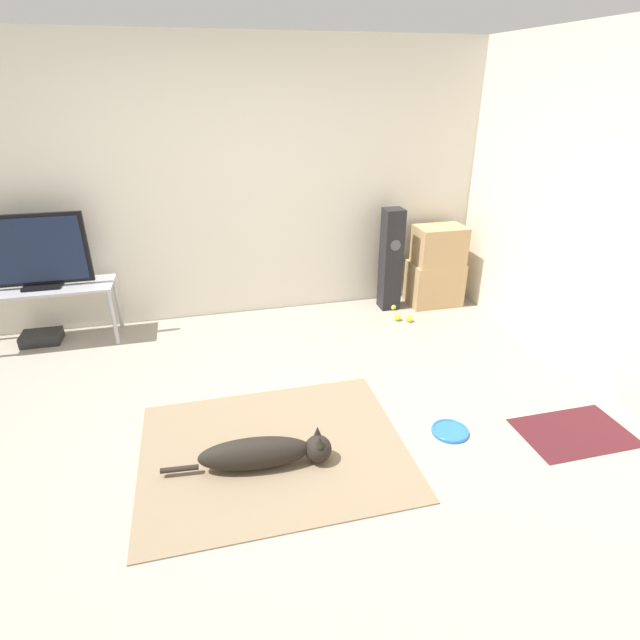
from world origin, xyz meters
name	(u,v)px	position (x,y,z in m)	size (l,w,h in m)	color
ground_plane	(257,438)	(0.00, 0.00, 0.00)	(12.00, 12.00, 0.00)	#9E9384
wall_back	(220,187)	(0.00, 2.10, 1.27)	(8.00, 0.06, 2.55)	silver
wall_right	(631,227)	(2.60, 0.00, 1.27)	(0.06, 8.00, 2.55)	silver
area_rug	(274,450)	(0.09, -0.16, 0.01)	(1.68, 1.35, 0.01)	#847056
dog	(266,453)	(0.02, -0.29, 0.11)	(1.04, 0.24, 0.22)	black
frisbee	(450,431)	(1.29, -0.26, 0.01)	(0.25, 0.25, 0.03)	blue
cardboard_box_lower	(434,283)	(2.13, 1.80, 0.23)	(0.54, 0.37, 0.46)	tan
cardboard_box_upper	(439,245)	(2.14, 1.79, 0.65)	(0.49, 0.34, 0.38)	tan
floor_speaker	(391,260)	(1.63, 1.81, 0.52)	(0.19, 0.20, 1.04)	black
tv_stand	(45,294)	(-1.60, 1.81, 0.47)	(1.16, 0.41, 0.54)	#A8A8AD
tv	(34,252)	(-1.60, 1.81, 0.86)	(0.86, 0.20, 0.64)	black
tennis_ball_by_boxes	(410,319)	(1.71, 1.42, 0.03)	(0.07, 0.07, 0.07)	#C6E033
tennis_ball_near_speaker	(393,307)	(1.65, 1.73, 0.03)	(0.07, 0.07, 0.07)	#C6E033
tennis_ball_loose_on_carpet	(397,317)	(1.60, 1.48, 0.03)	(0.07, 0.07, 0.07)	#C6E033
game_console	(42,338)	(-1.73, 1.82, 0.05)	(0.33, 0.23, 0.10)	black
door_mat	(574,432)	(2.11, -0.47, 0.00)	(0.74, 0.48, 0.01)	#47191E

